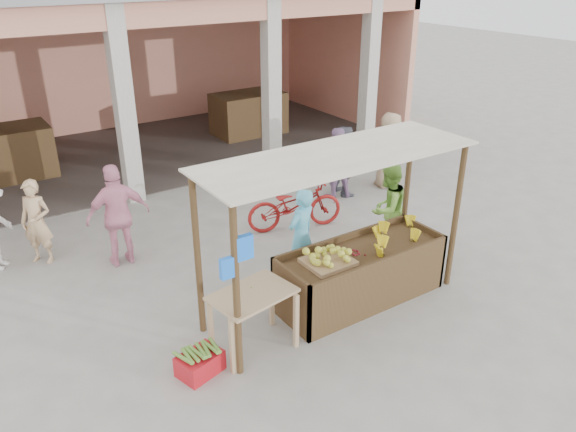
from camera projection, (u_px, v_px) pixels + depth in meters
ground at (333, 308)px, 8.37m from camera, size 60.00×60.00×0.00m
market_building at (118, 47)px, 13.97m from camera, size 14.40×6.40×4.20m
fruit_stall at (361, 276)px, 8.45m from camera, size 2.60×0.95×0.80m
stall_awning at (335, 184)px, 7.57m from camera, size 4.09×1.35×2.39m
banana_heap at (394, 234)px, 8.59m from camera, size 1.14×0.62×0.21m
melon_tray at (328, 258)px, 7.94m from camera, size 0.67×0.58×0.18m
berry_heap at (352, 254)px, 8.11m from camera, size 0.42×0.34×0.13m
side_table at (253, 302)px, 7.25m from camera, size 1.15×0.86×0.85m
papaya_pile at (252, 287)px, 7.15m from camera, size 0.67×0.38×0.19m
red_crate at (200, 364)px, 7.03m from camera, size 0.62×0.52×0.28m
plantain_bundle at (199, 352)px, 6.95m from camera, size 0.42×0.29×0.08m
produce_sacks at (293, 156)px, 13.87m from camera, size 0.74×0.69×0.56m
vendor_blue at (301, 232)px, 8.83m from camera, size 0.73×0.62×1.66m
vendor_green at (388, 206)px, 9.67m from camera, size 0.91×0.64×1.71m
motorcycle at (295, 204)px, 10.62m from camera, size 1.19×2.04×1.01m
shopper_b at (118, 212)px, 9.22m from camera, size 1.15×0.66×1.89m
shopper_c at (390, 146)px, 12.43m from camera, size 0.93×0.64×1.87m
shopper_d at (344, 159)px, 12.07m from camera, size 0.77×1.55×1.61m
shopper_e at (36, 220)px, 9.35m from camera, size 0.71×0.71×1.54m
shopper_f at (335, 160)px, 11.93m from camera, size 0.93×0.73×1.67m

